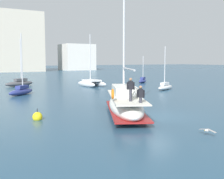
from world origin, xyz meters
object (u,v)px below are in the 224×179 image
moored_sloop_far (20,83)px  seagull (207,130)px  moored_catamaran (143,80)px  moored_cutter_right (165,87)px  moored_ketch_distant (21,91)px  mooring_buoy (37,117)px  moored_cutter_left (92,82)px  main_sailboat (125,103)px

moored_sloop_far → seagull: bearing=-87.2°
moored_sloop_far → moored_catamaran: (21.46, -4.39, -0.13)m
moored_catamaran → moored_cutter_right: size_ratio=0.81×
moored_ketch_distant → mooring_buoy: bearing=-99.4°
seagull → moored_sloop_far: bearing=92.8°
moored_catamaran → seagull: bearing=-121.5°
moored_cutter_right → moored_cutter_left: bearing=122.6°
moored_sloop_far → moored_cutter_left: size_ratio=0.91×
moored_sloop_far → moored_cutter_right: 23.21m
moored_ketch_distant → mooring_buoy: size_ratio=7.85×
moored_cutter_right → mooring_buoy: size_ratio=6.43×
moored_catamaran → moored_ketch_distant: size_ratio=0.66×
moored_sloop_far → main_sailboat: bearing=-87.5°
moored_catamaran → moored_sloop_far: bearing=168.4°
moored_sloop_far → mooring_buoy: bearing=-100.6°
moored_catamaran → main_sailboat: bearing=-129.4°
moored_cutter_left → mooring_buoy: size_ratio=8.78×
moored_sloop_far → moored_catamaran: size_ratio=1.55×
moored_cutter_right → moored_ketch_distant: size_ratio=0.82×
main_sailboat → moored_ketch_distant: main_sailboat is taller
moored_cutter_left → moored_ketch_distant: 13.73m
moored_sloop_far → moored_cutter_left: bearing=-31.6°
mooring_buoy → moored_catamaran: bearing=40.8°
mooring_buoy → moored_cutter_right: bearing=26.9°
moored_cutter_left → seagull: size_ratio=7.90×
moored_cutter_right → mooring_buoy: 24.22m
moored_ketch_distant → moored_cutter_right: bearing=-13.3°
main_sailboat → moored_ketch_distant: 17.52m
seagull → moored_cutter_left: bearing=75.0°
moored_cutter_right → seagull: 24.95m
moored_cutter_left → moored_cutter_right: bearing=-57.4°
moored_cutter_right → main_sailboat: bearing=-140.4°
main_sailboat → moored_cutter_left: (8.66, 22.82, -0.28)m
moored_sloop_far → seagull: moored_sloop_far is taller
main_sailboat → moored_ketch_distant: size_ratio=1.68×
moored_catamaran → seagull: (-19.70, -32.09, -0.10)m
main_sailboat → seagull: bearing=-86.3°
seagull → mooring_buoy: bearing=126.8°
main_sailboat → moored_cutter_right: bearing=39.6°
moored_catamaran → mooring_buoy: size_ratio=5.18×
moored_ketch_distant → moored_sloop_far: bearing=77.8°
main_sailboat → moored_sloop_far: bearing=92.5°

